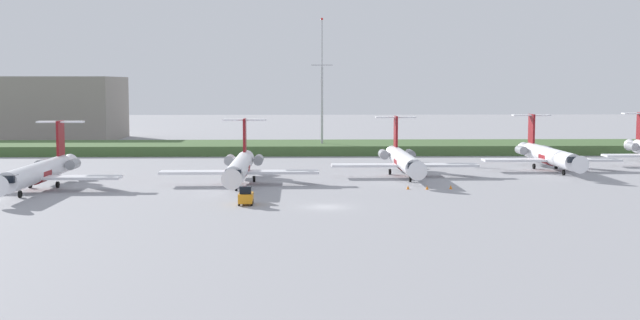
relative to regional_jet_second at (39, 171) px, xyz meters
The scene contains 12 objects.
ground_plane 41.03m from the regional_jet_second, 18.72° to the left, with size 500.00×500.00×0.00m, color #939399.
grass_berm 71.30m from the regional_jet_second, 57.04° to the left, with size 320.00×20.00×1.99m, color #426033.
regional_jet_second is the anchor object (origin of this frame).
regional_jet_third 27.74m from the regional_jet_second, 12.72° to the left, with size 22.81×31.00×9.00m.
regional_jet_fourth 54.29m from the regional_jet_second, 16.49° to the left, with size 22.81×31.00×9.00m.
regional_jet_fifth 81.00m from the regional_jet_second, 16.77° to the left, with size 22.81×31.00×9.00m.
antenna_mast 71.43m from the regional_jet_second, 55.18° to the left, with size 4.40×0.50×27.98m.
distant_hangar 106.13m from the regional_jet_second, 109.91° to the left, with size 50.54×27.11×16.14m, color gray.
baggage_tug 32.77m from the regional_jet_second, 26.92° to the right, with size 1.72×3.20×2.30m.
safety_cone_front_marker 50.66m from the regional_jet_second, ahead, with size 0.44×0.44×0.55m, color orange.
safety_cone_mid_marker 53.26m from the regional_jet_second, ahead, with size 0.44×0.44×0.55m, color orange.
safety_cone_rear_marker 56.60m from the regional_jet_second, ahead, with size 0.44×0.44×0.55m, color orange.
Camera 1 is at (-3.28, -95.75, 14.63)m, focal length 46.05 mm.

